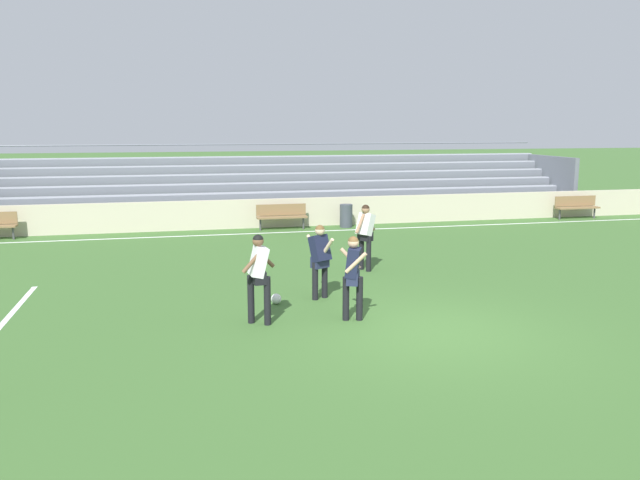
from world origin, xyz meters
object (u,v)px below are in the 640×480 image
player_white_deep_cover (259,271)px  player_dark_overlapping (353,271)px  player_white_dropping_back (365,231)px  soccer_ball (276,299)px  player_dark_challenging (320,255)px  bench_far_left (577,205)px  bench_centre_sideline (282,214)px  bleacher_stand (291,185)px  trash_bin (346,216)px

player_white_deep_cover → player_dark_overlapping: bearing=-5.3°
player_white_dropping_back → soccer_ball: size_ratio=7.77×
player_dark_challenging → bench_far_left: bearing=36.3°
bench_centre_sideline → player_white_dropping_back: size_ratio=1.05×
bleacher_stand → player_white_dropping_back: size_ratio=14.19×
player_white_deep_cover → bench_far_left: bearing=37.2°
bench_far_left → trash_bin: (-9.54, -0.03, -0.13)m
player_white_deep_cover → player_dark_overlapping: (1.78, -0.17, -0.05)m
bleacher_stand → player_white_deep_cover: bleacher_stand is taller
bleacher_stand → player_dark_overlapping: size_ratio=14.79×
player_dark_challenging → player_dark_overlapping: 1.64m
bench_far_left → player_white_dropping_back: (-10.87, -6.88, 0.48)m
trash_bin → bench_far_left: bearing=0.2°
bleacher_stand → player_dark_challenging: 13.17m
player_dark_challenging → player_dark_overlapping: (0.28, -1.62, 0.02)m
soccer_ball → player_white_dropping_back: bearing=43.4°
bleacher_stand → trash_bin: bearing=-70.6°
player_dark_overlapping → bench_centre_sideline: bearing=87.9°
trash_bin → player_dark_overlapping: player_dark_overlapping is taller
bench_far_left → bench_centre_sideline: 11.92m
bench_far_left → player_dark_overlapping: (-12.32, -10.86, 0.43)m
trash_bin → player_dark_challenging: bearing=-108.4°
player_dark_challenging → player_white_dropping_back: bearing=53.9°
bench_far_left → trash_bin: 9.54m
bench_centre_sideline → trash_bin: (2.39, -0.03, -0.13)m
bench_far_left → player_white_dropping_back: player_white_dropping_back is taller
bench_centre_sideline → player_white_deep_cover: player_white_deep_cover is taller
player_dark_challenging → soccer_ball: (-0.99, -0.20, -0.84)m
bench_far_left → player_dark_overlapping: player_dark_overlapping is taller
player_white_deep_cover → soccer_ball: player_white_deep_cover is taller
soccer_ball → bleacher_stand: bearing=78.5°
trash_bin → soccer_ball: (-4.04, -9.41, -0.31)m
player_dark_challenging → trash_bin: bearing=71.6°
bench_centre_sideline → player_dark_overlapping: (-0.39, -10.86, 0.43)m
bench_centre_sideline → soccer_ball: bench_centre_sideline is taller
bleacher_stand → bench_centre_sideline: (-1.03, -3.82, -0.69)m
trash_bin → player_dark_overlapping: 11.20m
bleacher_stand → player_white_dropping_back: 10.70m
trash_bin → bleacher_stand: bearing=109.4°
bench_centre_sideline → player_white_deep_cover: size_ratio=1.05×
trash_bin → player_white_deep_cover: size_ratio=0.49×
player_dark_challenging → soccer_ball: bearing=-168.7°
player_dark_challenging → soccer_ball: player_dark_challenging is taller
bench_far_left → soccer_ball: bench_far_left is taller
bench_centre_sideline → soccer_ball: 9.59m
trash_bin → player_white_dropping_back: 7.01m
player_white_deep_cover → player_white_dropping_back: bearing=49.8°
bleacher_stand → player_white_deep_cover: bearing=-102.4°
bench_centre_sideline → bleacher_stand: bearing=74.9°
player_white_deep_cover → player_dark_challenging: size_ratio=1.06×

